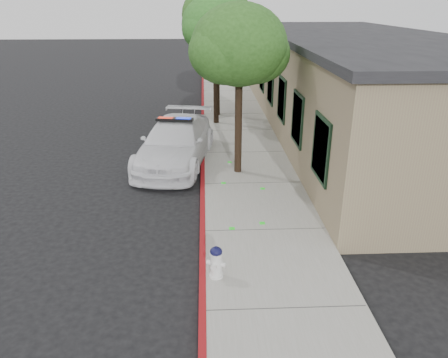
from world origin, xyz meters
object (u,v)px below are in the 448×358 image
street_tree_mid (216,27)px  police_car (176,142)px  street_tree_far (217,18)px  street_tree_near (240,49)px  fire_hydrant (216,262)px  clapboard_building (355,85)px

street_tree_mid → police_car: bearing=-107.6°
street_tree_far → street_tree_mid: bearing=-95.1°
street_tree_near → street_tree_mid: bearing=95.0°
street_tree_mid → street_tree_far: 1.51m
fire_hydrant → street_tree_mid: (0.35, 12.32, 3.90)m
street_tree_near → street_tree_mid: 6.39m
clapboard_building → street_tree_near: (-5.43, -4.98, 2.02)m
clapboard_building → fire_hydrant: (-6.34, -10.94, -1.62)m
police_car → fire_hydrant: 7.36m
fire_hydrant → clapboard_building: bearing=78.9°
street_tree_mid → street_tree_far: street_tree_far is taller
police_car → street_tree_far: bearing=84.8°
police_car → street_tree_mid: size_ratio=1.01×
fire_hydrant → street_tree_mid: size_ratio=0.13×
fire_hydrant → police_car: bearing=118.7°
street_tree_near → street_tree_far: 7.86m
police_car → fire_hydrant: size_ratio=7.96×
police_car → street_tree_mid: 6.43m
police_car → street_tree_near: street_tree_near is taller
street_tree_mid → street_tree_far: (0.13, 1.47, 0.33)m
police_car → street_tree_near: 4.20m
fire_hydrant → street_tree_far: street_tree_far is taller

